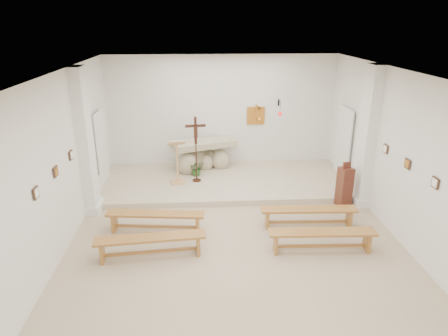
{
  "coord_description": "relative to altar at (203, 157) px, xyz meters",
  "views": [
    {
      "loc": [
        -0.71,
        -7.11,
        4.45
      ],
      "look_at": [
        -0.15,
        1.6,
        1.19
      ],
      "focal_mm": 32.0,
      "sensor_mm": 36.0,
      "label": 1
    }
  ],
  "objects": [
    {
      "name": "crucifix_stand",
      "position": [
        -0.19,
        -0.99,
        0.7
      ],
      "size": [
        0.56,
        0.24,
        1.85
      ],
      "rotation": [
        0.0,
        0.0,
        0.11
      ],
      "color": "#371C11",
      "rests_on": "sanctuary_platform"
    },
    {
      "name": "station_frame_right_mid",
      "position": [
        4.09,
        -4.19,
        1.2
      ],
      "size": [
        0.03,
        0.2,
        0.2
      ],
      "primitive_type": "cube",
      "color": "#422A1D",
      "rests_on": "wall_right"
    },
    {
      "name": "sanctuary_lamp",
      "position": [
        2.37,
        0.31,
        1.29
      ],
      "size": [
        0.11,
        0.36,
        0.44
      ],
      "color": "black",
      "rests_on": "wall_back"
    },
    {
      "name": "station_frame_right_front",
      "position": [
        4.09,
        -5.19,
        1.2
      ],
      "size": [
        0.03,
        0.2,
        0.2
      ],
      "primitive_type": "cube",
      "color": "#422A1D",
      "rests_on": "wall_right"
    },
    {
      "name": "sanctuary_platform",
      "position": [
        0.62,
        -0.89,
        -0.45
      ],
      "size": [
        6.98,
        3.0,
        0.15
      ],
      "primitive_type": "cube",
      "color": "beige",
      "rests_on": "ground"
    },
    {
      "name": "station_frame_left_mid",
      "position": [
        -2.85,
        -4.19,
        1.2
      ],
      "size": [
        0.03,
        0.2,
        0.2
      ],
      "primitive_type": "cube",
      "color": "#422A1D",
      "rests_on": "wall_left"
    },
    {
      "name": "radiator_left",
      "position": [
        -2.81,
        -1.69,
        -0.25
      ],
      "size": [
        0.1,
        0.85,
        0.52
      ],
      "primitive_type": "cube",
      "color": "silver",
      "rests_on": "ground"
    },
    {
      "name": "station_frame_left_rear",
      "position": [
        -2.85,
        -3.19,
        1.2
      ],
      "size": [
        0.03,
        0.2,
        0.2
      ],
      "primitive_type": "cube",
      "color": "#422A1D",
      "rests_on": "wall_left"
    },
    {
      "name": "bench_right_second",
      "position": [
        2.34,
        -4.58,
        -0.18
      ],
      "size": [
        2.18,
        0.43,
        0.46
      ],
      "rotation": [
        0.0,
        0.0,
        -0.04
      ],
      "color": "#AE7232",
      "rests_on": "ground"
    },
    {
      "name": "wall_left",
      "position": [
        -2.87,
        -4.39,
        1.23
      ],
      "size": [
        0.02,
        10.0,
        3.5
      ],
      "primitive_type": "cube",
      "color": "silver",
      "rests_on": "ground"
    },
    {
      "name": "station_frame_left_front",
      "position": [
        -2.85,
        -5.19,
        1.2
      ],
      "size": [
        0.03,
        0.2,
        0.2
      ],
      "primitive_type": "cube",
      "color": "#422A1D",
      "rests_on": "wall_left"
    },
    {
      "name": "ground",
      "position": [
        0.62,
        -4.39,
        -0.52
      ],
      "size": [
        7.0,
        10.0,
        0.0
      ],
      "primitive_type": "cube",
      "color": "tan",
      "rests_on": "ground"
    },
    {
      "name": "wall_back",
      "position": [
        0.62,
        0.6,
        1.23
      ],
      "size": [
        7.0,
        0.02,
        3.5
      ],
      "primitive_type": "cube",
      "color": "silver",
      "rests_on": "ground"
    },
    {
      "name": "donation_pedestal",
      "position": [
        3.52,
        -2.49,
        -0.01
      ],
      "size": [
        0.39,
        0.39,
        1.17
      ],
      "rotation": [
        0.0,
        0.0,
        0.27
      ],
      "color": "#4E2516",
      "rests_on": "ground"
    },
    {
      "name": "pilaster_left",
      "position": [
        -2.75,
        -2.39,
        1.23
      ],
      "size": [
        0.26,
        0.55,
        3.5
      ],
      "primitive_type": "cube",
      "color": "white",
      "rests_on": "ground"
    },
    {
      "name": "potted_plant",
      "position": [
        -0.18,
        -0.56,
        -0.13
      ],
      "size": [
        0.53,
        0.49,
        0.48
      ],
      "primitive_type": "imported",
      "rotation": [
        0.0,
        0.0,
        0.33
      ],
      "color": "#2B5823",
      "rests_on": "sanctuary_platform"
    },
    {
      "name": "pilaster_right",
      "position": [
        3.99,
        -2.39,
        1.23
      ],
      "size": [
        0.26,
        0.55,
        3.5
      ],
      "primitive_type": "cube",
      "color": "white",
      "rests_on": "ground"
    },
    {
      "name": "wall_right",
      "position": [
        4.11,
        -4.39,
        1.23
      ],
      "size": [
        0.02,
        10.0,
        3.5
      ],
      "primitive_type": "cube",
      "color": "silver",
      "rests_on": "ground"
    },
    {
      "name": "bench_left_front",
      "position": [
        -1.09,
        -3.55,
        -0.18
      ],
      "size": [
        2.19,
        0.57,
        0.46
      ],
      "rotation": [
        0.0,
        0.0,
        -0.11
      ],
      "color": "#AE7232",
      "rests_on": "ground"
    },
    {
      "name": "altar",
      "position": [
        0.0,
        0.0,
        0.0
      ],
      "size": [
        2.02,
        1.32,
        0.97
      ],
      "rotation": [
        0.0,
        0.0,
        0.34
      ],
      "color": "#BEB191",
      "rests_on": "sanctuary_platform"
    },
    {
      "name": "lectern",
      "position": [
        -0.71,
        -1.1,
        0.26
      ],
      "size": [
        0.51,
        0.46,
        1.28
      ],
      "rotation": [
        0.0,
        0.0,
        0.18
      ],
      "color": "tan",
      "rests_on": "sanctuary_platform"
    },
    {
      "name": "gold_wall_relief",
      "position": [
        1.67,
        0.57,
        1.13
      ],
      "size": [
        0.55,
        0.04,
        0.55
      ],
      "primitive_type": "cube",
      "color": "orange",
      "rests_on": "wall_back"
    },
    {
      "name": "bench_left_second",
      "position": [
        -1.09,
        -4.58,
        -0.18
      ],
      "size": [
        2.19,
        0.53,
        0.46
      ],
      "rotation": [
        0.0,
        0.0,
        0.09
      ],
      "color": "#AE7232",
      "rests_on": "ground"
    },
    {
      "name": "bench_right_front",
      "position": [
        2.34,
        -3.55,
        -0.18
      ],
      "size": [
        2.18,
        0.43,
        0.46
      ],
      "rotation": [
        0.0,
        0.0,
        -0.04
      ],
      "color": "#AE7232",
      "rests_on": "ground"
    },
    {
      "name": "radiator_right",
      "position": [
        4.05,
        -1.69,
        -0.25
      ],
      "size": [
        0.1,
        0.85,
        0.52
      ],
      "primitive_type": "cube",
      "color": "silver",
      "rests_on": "ground"
    },
    {
      "name": "ceiling",
      "position": [
        0.62,
        -4.39,
        2.97
      ],
      "size": [
        7.0,
        10.0,
        0.02
      ],
      "primitive_type": "cube",
      "color": "silver",
      "rests_on": "wall_back"
    },
    {
      "name": "station_frame_right_rear",
      "position": [
        4.09,
        -3.19,
        1.2
      ],
      "size": [
        0.03,
        0.2,
        0.2
      ],
      "primitive_type": "cube",
      "color": "#422A1D",
      "rests_on": "wall_right"
    }
  ]
}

